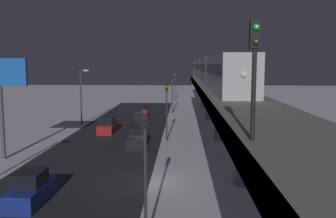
{
  "coord_description": "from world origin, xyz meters",
  "views": [
    {
      "loc": [
        -2.07,
        25.04,
        8.4
      ],
      "look_at": [
        -0.17,
        -23.26,
        2.43
      ],
      "focal_mm": 39.03,
      "sensor_mm": 36.0,
      "label": 1
    }
  ],
  "objects_px": {
    "rail_signal": "(255,60)",
    "traffic_light_mid": "(167,103)",
    "sedan_black_4": "(141,114)",
    "commercial_billboard": "(0,82)",
    "sedan_black_3": "(137,138)",
    "subway_train": "(207,69)",
    "sedan_blue": "(31,190)",
    "sedan_red": "(108,126)",
    "traffic_light_far": "(172,89)",
    "traffic_light_distant": "(175,82)",
    "traffic_light_near": "(145,156)"
  },
  "relations": [
    {
      "from": "rail_signal",
      "to": "traffic_light_distant",
      "type": "distance_m",
      "value": 73.25
    },
    {
      "from": "traffic_light_mid",
      "to": "traffic_light_near",
      "type": "bearing_deg",
      "value": 90.0
    },
    {
      "from": "sedan_black_3",
      "to": "sedan_red",
      "type": "xyz_separation_m",
      "value": [
        4.6,
        -7.44,
        -0.0
      ]
    },
    {
      "from": "rail_signal",
      "to": "traffic_light_mid",
      "type": "relative_size",
      "value": 0.62
    },
    {
      "from": "subway_train",
      "to": "traffic_light_mid",
      "type": "height_order",
      "value": "subway_train"
    },
    {
      "from": "traffic_light_near",
      "to": "commercial_billboard",
      "type": "height_order",
      "value": "commercial_billboard"
    },
    {
      "from": "subway_train",
      "to": "traffic_light_near",
      "type": "xyz_separation_m",
      "value": [
        5.97,
        46.33,
        -3.39
      ]
    },
    {
      "from": "traffic_light_far",
      "to": "traffic_light_distant",
      "type": "height_order",
      "value": "same"
    },
    {
      "from": "sedan_black_4",
      "to": "traffic_light_near",
      "type": "xyz_separation_m",
      "value": [
        -4.7,
        38.97,
        3.4
      ]
    },
    {
      "from": "sedan_black_4",
      "to": "commercial_billboard",
      "type": "height_order",
      "value": "commercial_billboard"
    },
    {
      "from": "rail_signal",
      "to": "commercial_billboard",
      "type": "bearing_deg",
      "value": -45.9
    },
    {
      "from": "sedan_blue",
      "to": "traffic_light_mid",
      "type": "height_order",
      "value": "traffic_light_mid"
    },
    {
      "from": "traffic_light_mid",
      "to": "traffic_light_far",
      "type": "xyz_separation_m",
      "value": [
        0.0,
        -23.0,
        0.0
      ]
    },
    {
      "from": "subway_train",
      "to": "sedan_red",
      "type": "distance_m",
      "value": 23.87
    },
    {
      "from": "rail_signal",
      "to": "traffic_light_near",
      "type": "xyz_separation_m",
      "value": [
        4.08,
        -4.02,
        -4.34
      ]
    },
    {
      "from": "traffic_light_mid",
      "to": "traffic_light_far",
      "type": "height_order",
      "value": "same"
    },
    {
      "from": "traffic_light_near",
      "to": "commercial_billboard",
      "type": "xyz_separation_m",
      "value": [
        14.17,
        -14.82,
        2.63
      ]
    },
    {
      "from": "sedan_red",
      "to": "traffic_light_near",
      "type": "xyz_separation_m",
      "value": [
        -7.5,
        27.83,
        3.4
      ]
    },
    {
      "from": "sedan_black_3",
      "to": "traffic_light_distant",
      "type": "bearing_deg",
      "value": 86.58
    },
    {
      "from": "sedan_black_4",
      "to": "sedan_blue",
      "type": "xyz_separation_m",
      "value": [
        2.8,
        34.25,
        0.0
      ]
    },
    {
      "from": "traffic_light_near",
      "to": "traffic_light_mid",
      "type": "distance_m",
      "value": 23.0
    },
    {
      "from": "rail_signal",
      "to": "traffic_light_mid",
      "type": "height_order",
      "value": "rail_signal"
    },
    {
      "from": "rail_signal",
      "to": "sedan_black_3",
      "type": "height_order",
      "value": "rail_signal"
    },
    {
      "from": "sedan_blue",
      "to": "traffic_light_distant",
      "type": "xyz_separation_m",
      "value": [
        -7.5,
        -64.26,
        3.4
      ]
    },
    {
      "from": "subway_train",
      "to": "traffic_light_distant",
      "type": "distance_m",
      "value": 23.68
    },
    {
      "from": "sedan_black_4",
      "to": "sedan_black_3",
      "type": "bearing_deg",
      "value": -84.47
    },
    {
      "from": "sedan_black_4",
      "to": "sedan_red",
      "type": "distance_m",
      "value": 11.49
    },
    {
      "from": "subway_train",
      "to": "sedan_red",
      "type": "height_order",
      "value": "subway_train"
    },
    {
      "from": "rail_signal",
      "to": "traffic_light_far",
      "type": "xyz_separation_m",
      "value": [
        4.08,
        -50.01,
        -4.34
      ]
    },
    {
      "from": "traffic_light_distant",
      "to": "traffic_light_near",
      "type": "bearing_deg",
      "value": 90.0
    },
    {
      "from": "subway_train",
      "to": "sedan_blue",
      "type": "bearing_deg",
      "value": 72.07
    },
    {
      "from": "sedan_red",
      "to": "sedan_blue",
      "type": "xyz_separation_m",
      "value": [
        0.0,
        23.1,
        0.0
      ]
    },
    {
      "from": "sedan_red",
      "to": "traffic_light_near",
      "type": "height_order",
      "value": "traffic_light_near"
    },
    {
      "from": "sedan_blue",
      "to": "traffic_light_mid",
      "type": "bearing_deg",
      "value": -112.32
    },
    {
      "from": "sedan_black_3",
      "to": "traffic_light_far",
      "type": "distance_m",
      "value": 25.99
    },
    {
      "from": "traffic_light_near",
      "to": "subway_train",
      "type": "bearing_deg",
      "value": -97.34
    },
    {
      "from": "subway_train",
      "to": "rail_signal",
      "type": "height_order",
      "value": "rail_signal"
    },
    {
      "from": "traffic_light_far",
      "to": "commercial_billboard",
      "type": "height_order",
      "value": "commercial_billboard"
    },
    {
      "from": "sedan_black_4",
      "to": "sedan_blue",
      "type": "bearing_deg",
      "value": -94.67
    },
    {
      "from": "sedan_red",
      "to": "commercial_billboard",
      "type": "xyz_separation_m",
      "value": [
        6.67,
        13.01,
        6.03
      ]
    },
    {
      "from": "subway_train",
      "to": "traffic_light_near",
      "type": "height_order",
      "value": "subway_train"
    },
    {
      "from": "sedan_black_3",
      "to": "traffic_light_distant",
      "type": "distance_m",
      "value": 48.8
    },
    {
      "from": "traffic_light_mid",
      "to": "sedan_black_4",
      "type": "bearing_deg",
      "value": -73.61
    },
    {
      "from": "traffic_light_mid",
      "to": "commercial_billboard",
      "type": "height_order",
      "value": "commercial_billboard"
    },
    {
      "from": "commercial_billboard",
      "to": "rail_signal",
      "type": "bearing_deg",
      "value": 134.1
    },
    {
      "from": "subway_train",
      "to": "traffic_light_far",
      "type": "distance_m",
      "value": 6.87
    },
    {
      "from": "subway_train",
      "to": "traffic_light_near",
      "type": "relative_size",
      "value": 11.57
    },
    {
      "from": "subway_train",
      "to": "traffic_light_distant",
      "type": "xyz_separation_m",
      "value": [
        5.97,
        -22.66,
        -3.39
      ]
    },
    {
      "from": "sedan_blue",
      "to": "traffic_light_far",
      "type": "height_order",
      "value": "traffic_light_far"
    },
    {
      "from": "subway_train",
      "to": "sedan_blue",
      "type": "relative_size",
      "value": 17.17
    }
  ]
}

